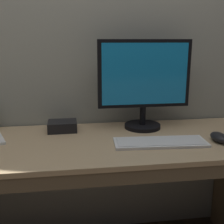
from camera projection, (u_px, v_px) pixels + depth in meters
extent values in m
cube|color=tan|center=(85.00, 143.00, 1.37)|extent=(1.79, 0.60, 0.02)
cube|color=brown|center=(89.00, 179.00, 1.11)|extent=(1.72, 0.02, 0.06)
cylinder|color=black|center=(142.00, 126.00, 1.57)|extent=(0.20, 0.20, 0.02)
cylinder|color=black|center=(143.00, 115.00, 1.56)|extent=(0.03, 0.03, 0.10)
cube|color=black|center=(144.00, 74.00, 1.49)|extent=(0.49, 0.02, 0.35)
cube|color=#198CD8|center=(145.00, 74.00, 1.48)|extent=(0.45, 0.00, 0.32)
cube|color=white|center=(160.00, 142.00, 1.33)|extent=(0.44, 0.17, 0.01)
cube|color=silver|center=(160.00, 141.00, 1.33)|extent=(0.41, 0.14, 0.00)
ellipsoid|color=black|center=(219.00, 137.00, 1.36)|extent=(0.07, 0.12, 0.04)
cube|color=black|center=(62.00, 126.00, 1.52)|extent=(0.15, 0.12, 0.05)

